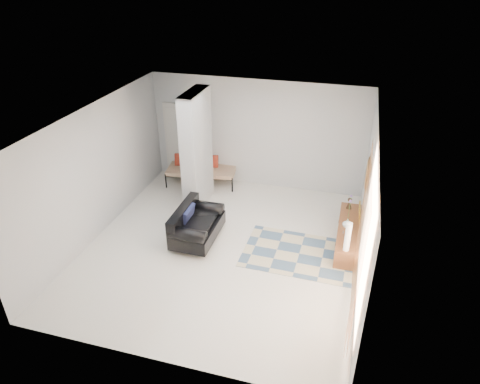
# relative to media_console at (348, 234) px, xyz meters

# --- Properties ---
(floor) EXTENTS (6.00, 6.00, 0.00)m
(floor) POSITION_rel_media_console_xyz_m (-2.52, -0.90, -0.20)
(floor) COLOR silver
(floor) RESTS_ON ground
(ceiling) EXTENTS (6.00, 6.00, 0.00)m
(ceiling) POSITION_rel_media_console_xyz_m (-2.52, -0.90, 2.60)
(ceiling) COLOR white
(ceiling) RESTS_ON wall_back
(wall_back) EXTENTS (6.00, 0.00, 6.00)m
(wall_back) POSITION_rel_media_console_xyz_m (-2.52, 2.10, 1.20)
(wall_back) COLOR #BABDBF
(wall_back) RESTS_ON ground
(wall_front) EXTENTS (6.00, 0.00, 6.00)m
(wall_front) POSITION_rel_media_console_xyz_m (-2.52, -3.90, 1.20)
(wall_front) COLOR #BABDBF
(wall_front) RESTS_ON ground
(wall_left) EXTENTS (0.00, 6.00, 6.00)m
(wall_left) POSITION_rel_media_console_xyz_m (-5.27, -0.90, 1.20)
(wall_left) COLOR #BABDBF
(wall_left) RESTS_ON ground
(wall_right) EXTENTS (0.00, 6.00, 6.00)m
(wall_right) POSITION_rel_media_console_xyz_m (0.23, -0.90, 1.20)
(wall_right) COLOR #BABDBF
(wall_right) RESTS_ON ground
(partition_column) EXTENTS (0.35, 1.20, 2.80)m
(partition_column) POSITION_rel_media_console_xyz_m (-3.62, 0.70, 1.20)
(partition_column) COLOR #9DA0A3
(partition_column) RESTS_ON floor
(hallway_door) EXTENTS (0.85, 0.06, 2.04)m
(hallway_door) POSITION_rel_media_console_xyz_m (-4.62, 2.06, 0.82)
(hallway_door) COLOR silver
(hallway_door) RESTS_ON floor
(curtain) EXTENTS (0.00, 2.55, 2.55)m
(curtain) POSITION_rel_media_console_xyz_m (0.15, -2.05, 1.25)
(curtain) COLOR orange
(curtain) RESTS_ON wall_right
(wall_art) EXTENTS (0.04, 0.45, 0.55)m
(wall_art) POSITION_rel_media_console_xyz_m (0.20, -0.00, 1.45)
(wall_art) COLOR #3B2510
(wall_art) RESTS_ON wall_right
(media_console) EXTENTS (0.45, 1.97, 0.80)m
(media_console) POSITION_rel_media_console_xyz_m (0.00, 0.00, 0.00)
(media_console) COLOR brown
(media_console) RESTS_ON floor
(loveseat) EXTENTS (0.82, 1.40, 0.76)m
(loveseat) POSITION_rel_media_console_xyz_m (-3.16, -0.77, 0.16)
(loveseat) COLOR silver
(loveseat) RESTS_ON floor
(daybed) EXTENTS (1.88, 1.00, 0.77)m
(daybed) POSITION_rel_media_console_xyz_m (-3.95, 1.72, 0.21)
(daybed) COLOR black
(daybed) RESTS_ON floor
(area_rug) EXTENTS (2.30, 1.56, 0.01)m
(area_rug) POSITION_rel_media_console_xyz_m (-0.92, -0.70, -0.20)
(area_rug) COLOR #C4BA96
(area_rug) RESTS_ON floor
(cylinder_lamp) EXTENTS (0.11, 0.11, 0.61)m
(cylinder_lamp) POSITION_rel_media_console_xyz_m (-0.02, -0.86, 0.50)
(cylinder_lamp) COLOR white
(cylinder_lamp) RESTS_ON media_console
(bronze_figurine) EXTENTS (0.13, 0.13, 0.26)m
(bronze_figurine) POSITION_rel_media_console_xyz_m (-0.05, 0.74, 0.33)
(bronze_figurine) COLOR #322316
(bronze_figurine) RESTS_ON media_console
(vase) EXTENTS (0.21, 0.21, 0.20)m
(vase) POSITION_rel_media_console_xyz_m (-0.05, -0.06, 0.30)
(vase) COLOR white
(vase) RESTS_ON media_console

